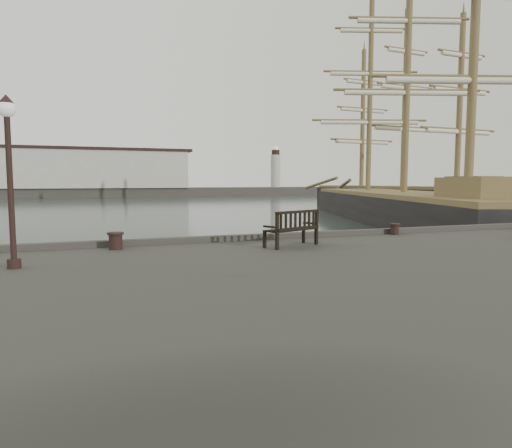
{
  "coord_description": "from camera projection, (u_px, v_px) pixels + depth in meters",
  "views": [
    {
      "loc": [
        -6.14,
        -13.69,
        3.41
      ],
      "look_at": [
        -1.28,
        -0.5,
        2.1
      ],
      "focal_mm": 32.0,
      "sensor_mm": 36.0,
      "label": 1
    }
  ],
  "objects": [
    {
      "name": "bollard_right",
      "position": [
        395.0,
        229.0,
        15.93
      ],
      "size": [
        0.47,
        0.47,
        0.4
      ],
      "primitive_type": "cylinder",
      "rotation": [
        0.0,
        0.0,
        -0.31
      ],
      "color": "black",
      "rests_on": "quay"
    },
    {
      "name": "bench",
      "position": [
        292.0,
        235.0,
        13.07
      ],
      "size": [
        1.84,
        1.2,
        1.0
      ],
      "rotation": [
        0.0,
        0.0,
        0.38
      ],
      "color": "black",
      "rests_on": "quay"
    },
    {
      "name": "lamp_post",
      "position": [
        9.0,
        158.0,
        9.54
      ],
      "size": [
        0.37,
        0.37,
        3.65
      ],
      "rotation": [
        0.0,
        0.0,
        -0.19
      ],
      "color": "black",
      "rests_on": "quay"
    },
    {
      "name": "breakwater",
      "position": [
        95.0,
        177.0,
        99.21
      ],
      "size": [
        140.0,
        9.5,
        12.2
      ],
      "color": "#383530",
      "rests_on": "ground"
    },
    {
      "name": "tall_ship_far",
      "position": [
        402.0,
        203.0,
        55.92
      ],
      "size": [
        7.89,
        29.95,
        25.42
      ],
      "rotation": [
        0.0,
        0.0,
        0.05
      ],
      "color": "black",
      "rests_on": "ground"
    },
    {
      "name": "bollard_left",
      "position": [
        116.0,
        241.0,
        12.46
      ],
      "size": [
        0.45,
        0.45,
        0.47
      ],
      "primitive_type": "cylinder",
      "rotation": [
        0.0,
        0.0,
        -0.02
      ],
      "color": "black",
      "rests_on": "quay"
    },
    {
      "name": "ground",
      "position": [
        287.0,
        284.0,
        15.23
      ],
      "size": [
        400.0,
        400.0,
        0.0
      ],
      "primitive_type": "plane",
      "color": "black",
      "rests_on": "ground"
    },
    {
      "name": "tall_ship_main",
      "position": [
        403.0,
        214.0,
        37.72
      ],
      "size": [
        18.68,
        37.93,
        28.09
      ],
      "rotation": [
        0.0,
        0.0,
        -0.31
      ],
      "color": "black",
      "rests_on": "ground"
    }
  ]
}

